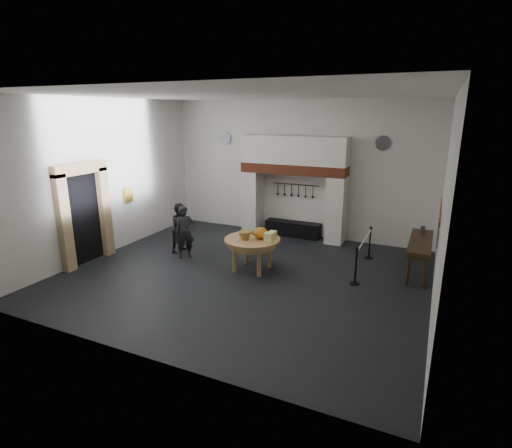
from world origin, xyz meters
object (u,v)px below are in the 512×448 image
at_px(side_table, 421,241).
at_px(barrier_post_near, 356,267).
at_px(iron_range, 293,229).
at_px(visitor_far, 181,228).
at_px(work_table, 252,240).
at_px(visitor_near, 185,232).
at_px(barrier_post_far, 370,243).

distance_m(side_table, barrier_post_near, 2.02).
xyz_separation_m(iron_range, barrier_post_near, (2.74, -3.11, 0.20)).
bearing_deg(visitor_far, barrier_post_near, -87.62).
xyz_separation_m(side_table, barrier_post_near, (-1.36, -1.43, -0.42)).
relative_size(work_table, visitor_far, 0.99).
height_order(visitor_near, barrier_post_far, visitor_near).
xyz_separation_m(work_table, visitor_far, (-2.57, 0.43, -0.09)).
height_order(visitor_far, barrier_post_far, visitor_far).
relative_size(visitor_far, barrier_post_far, 1.67).
bearing_deg(barrier_post_far, visitor_far, -161.43).
height_order(visitor_near, barrier_post_near, visitor_near).
bearing_deg(visitor_near, side_table, -30.79).
relative_size(side_table, barrier_post_far, 2.44).
distance_m(side_table, barrier_post_far, 1.53).
bearing_deg(work_table, barrier_post_far, 39.13).
bearing_deg(visitor_near, iron_range, 11.81).
height_order(iron_range, visitor_near, visitor_near).
distance_m(work_table, visitor_far, 2.61).
xyz_separation_m(iron_range, work_table, (0.04, -3.31, 0.59)).
distance_m(iron_range, side_table, 4.47).
relative_size(visitor_far, barrier_post_near, 1.67).
relative_size(visitor_near, barrier_post_far, 1.70).
bearing_deg(iron_range, barrier_post_near, -48.64).
relative_size(visitor_near, visitor_far, 1.02).
relative_size(work_table, side_table, 0.67).
bearing_deg(side_table, visitor_far, -169.72).
relative_size(side_table, barrier_post_near, 2.44).
height_order(iron_range, barrier_post_near, barrier_post_near).
distance_m(visitor_near, barrier_post_near, 4.89).
distance_m(work_table, barrier_post_far, 3.51).
bearing_deg(iron_range, visitor_near, -122.97).
xyz_separation_m(barrier_post_near, barrier_post_far, (0.00, 2.00, 0.00)).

